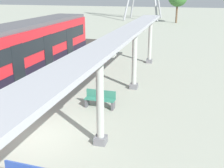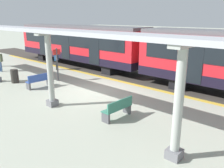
{
  "view_description": "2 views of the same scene",
  "coord_description": "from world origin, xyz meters",
  "px_view_note": "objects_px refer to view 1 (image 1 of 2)",
  "views": [
    {
      "loc": [
        5.55,
        -8.78,
        5.52
      ],
      "look_at": [
        2.15,
        3.69,
        1.19
      ],
      "focal_mm": 45.45,
      "sensor_mm": 36.0,
      "label": 1
    },
    {
      "loc": [
        8.46,
        9.36,
        4.15
      ],
      "look_at": [
        1.5,
        3.05,
        1.41
      ],
      "focal_mm": 36.84,
      "sensor_mm": 36.0,
      "label": 2
    }
  ],
  "objects_px": {
    "bench_near_end": "(100,99)",
    "canopy_pillar_fifth": "(150,40)",
    "canopy_pillar_third": "(100,100)",
    "canopy_pillar_fourth": "(134,59)",
    "train_far_carriage": "(31,47)"
  },
  "relations": [
    {
      "from": "canopy_pillar_fourth",
      "to": "canopy_pillar_fifth",
      "type": "xyz_separation_m",
      "value": [
        0.0,
        6.33,
        0.0
      ]
    },
    {
      "from": "canopy_pillar_third",
      "to": "canopy_pillar_fourth",
      "type": "relative_size",
      "value": 1.0
    },
    {
      "from": "train_far_carriage",
      "to": "bench_near_end",
      "type": "relative_size",
      "value": 9.36
    },
    {
      "from": "train_far_carriage",
      "to": "bench_near_end",
      "type": "xyz_separation_m",
      "value": [
        6.31,
        -4.48,
        -1.39
      ]
    },
    {
      "from": "canopy_pillar_third",
      "to": "canopy_pillar_fifth",
      "type": "height_order",
      "value": "same"
    },
    {
      "from": "canopy_pillar_fifth",
      "to": "bench_near_end",
      "type": "xyz_separation_m",
      "value": [
        -1.05,
        -9.49,
        -1.33
      ]
    },
    {
      "from": "canopy_pillar_third",
      "to": "canopy_pillar_fifth",
      "type": "distance_m",
      "value": 12.8
    },
    {
      "from": "bench_near_end",
      "to": "canopy_pillar_fifth",
      "type": "bearing_deg",
      "value": 83.67
    },
    {
      "from": "train_far_carriage",
      "to": "canopy_pillar_fifth",
      "type": "xyz_separation_m",
      "value": [
        7.36,
        5.01,
        -0.06
      ]
    },
    {
      "from": "canopy_pillar_fourth",
      "to": "bench_near_end",
      "type": "height_order",
      "value": "canopy_pillar_fourth"
    },
    {
      "from": "canopy_pillar_third",
      "to": "bench_near_end",
      "type": "relative_size",
      "value": 2.32
    },
    {
      "from": "canopy_pillar_fourth",
      "to": "bench_near_end",
      "type": "xyz_separation_m",
      "value": [
        -1.05,
        -3.16,
        -1.33
      ]
    },
    {
      "from": "canopy_pillar_fourth",
      "to": "canopy_pillar_fifth",
      "type": "distance_m",
      "value": 6.33
    },
    {
      "from": "train_far_carriage",
      "to": "canopy_pillar_fifth",
      "type": "bearing_deg",
      "value": 34.26
    },
    {
      "from": "canopy_pillar_fifth",
      "to": "canopy_pillar_fourth",
      "type": "bearing_deg",
      "value": -90.0
    }
  ]
}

